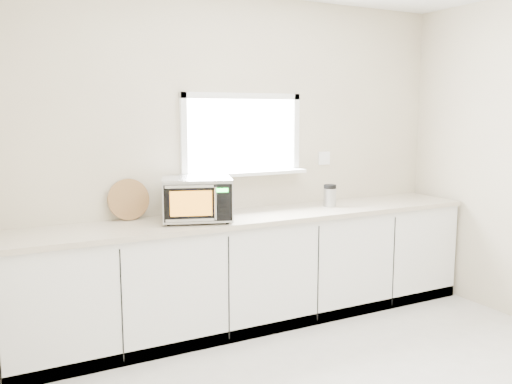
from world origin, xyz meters
TOP-DOWN VIEW (x-y plane):
  - back_wall at (0.00, 2.00)m, footprint 4.00×0.17m
  - cabinets at (0.00, 1.70)m, footprint 3.92×0.60m
  - countertop at (0.00, 1.69)m, footprint 3.92×0.64m
  - microwave at (-0.54, 1.66)m, footprint 0.61×0.54m
  - knife_block at (-0.62, 1.60)m, footprint 0.13×0.21m
  - cutting_board at (-0.99, 1.94)m, footprint 0.32×0.08m
  - coffee_grinder at (0.73, 1.72)m, footprint 0.12×0.12m

SIDE VIEW (x-z plane):
  - cabinets at x=0.00m, z-range 0.00..0.88m
  - countertop at x=0.00m, z-range 0.88..0.92m
  - coffee_grinder at x=0.73m, z-range 0.92..1.12m
  - knife_block at x=-0.62m, z-range 0.90..1.18m
  - cutting_board at x=-0.99m, z-range 0.92..1.24m
  - microwave at x=-0.54m, z-range 0.93..1.26m
  - back_wall at x=0.00m, z-range 0.01..2.71m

